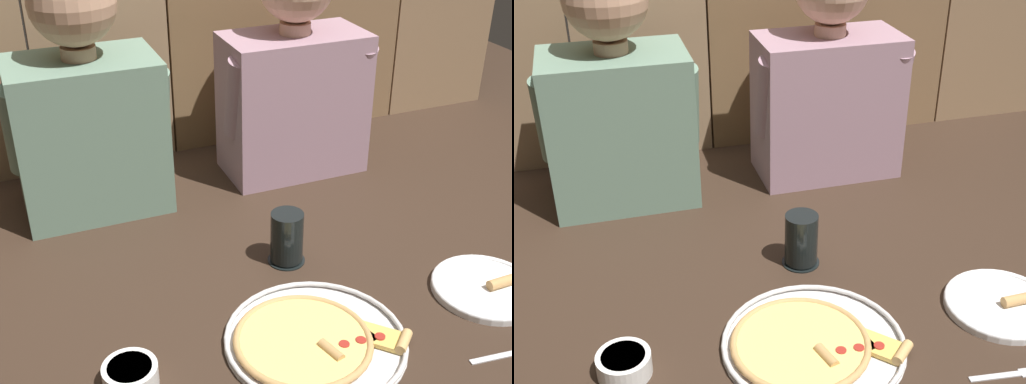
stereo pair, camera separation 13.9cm
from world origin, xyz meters
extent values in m
plane|color=#332319|center=(0.00, 0.00, 0.00)|extent=(3.20, 3.20, 0.00)
cylinder|color=silver|center=(0.01, -0.18, 0.00)|extent=(0.34, 0.34, 0.01)
torus|color=silver|center=(0.01, -0.18, 0.01)|extent=(0.34, 0.34, 0.01)
cylinder|color=#B23823|center=(-0.02, -0.18, 0.01)|extent=(0.25, 0.25, 0.00)
cylinder|color=#F4D170|center=(-0.02, -0.18, 0.01)|extent=(0.24, 0.24, 0.01)
torus|color=tan|center=(-0.02, -0.18, 0.01)|extent=(0.26, 0.26, 0.01)
cube|color=#EABC56|center=(0.06, -0.22, 0.01)|extent=(0.11, 0.08, 0.01)
cylinder|color=tan|center=(0.01, -0.23, 0.02)|extent=(0.03, 0.06, 0.02)
cylinder|color=#A3281E|center=(0.08, -0.22, 0.02)|extent=(0.02, 0.02, 0.00)
cylinder|color=#A3281E|center=(0.05, -0.22, 0.02)|extent=(0.02, 0.02, 0.00)
cube|color=#EABC56|center=(0.12, -0.23, 0.01)|extent=(0.10, 0.10, 0.01)
cylinder|color=tan|center=(0.15, -0.26, 0.02)|extent=(0.05, 0.05, 0.02)
cylinder|color=#A3281E|center=(0.12, -0.23, 0.02)|extent=(0.02, 0.02, 0.00)
cylinder|color=white|center=(0.41, -0.18, 0.01)|extent=(0.22, 0.22, 0.01)
torus|color=white|center=(0.41, -0.18, 0.01)|extent=(0.22, 0.22, 0.01)
cylinder|color=tan|center=(0.44, -0.19, 0.02)|extent=(0.08, 0.02, 0.02)
cylinder|color=black|center=(0.07, 0.08, 0.00)|extent=(0.08, 0.08, 0.01)
cylinder|color=black|center=(0.07, 0.08, 0.06)|extent=(0.07, 0.07, 0.12)
cylinder|color=white|center=(-0.34, -0.15, 0.02)|extent=(0.10, 0.10, 0.04)
cylinder|color=#B23823|center=(-0.34, -0.15, 0.03)|extent=(0.08, 0.08, 0.02)
cube|color=silver|center=(0.29, -0.34, 0.00)|extent=(0.10, 0.02, 0.01)
cube|color=slate|center=(-0.27, 0.49, 0.19)|extent=(0.35, 0.23, 0.38)
cylinder|color=tan|center=(-0.27, 0.49, 0.40)|extent=(0.08, 0.08, 0.03)
cylinder|color=slate|center=(-0.43, 0.45, 0.25)|extent=(0.08, 0.12, 0.22)
cylinder|color=slate|center=(-0.12, 0.45, 0.25)|extent=(0.08, 0.12, 0.22)
cube|color=gray|center=(0.27, 0.49, 0.19)|extent=(0.37, 0.20, 0.38)
cylinder|color=#DBAD8E|center=(0.27, 0.49, 0.40)|extent=(0.08, 0.08, 0.03)
cylinder|color=gray|center=(0.11, 0.45, 0.25)|extent=(0.08, 0.12, 0.22)
cylinder|color=gray|center=(0.44, 0.45, 0.25)|extent=(0.08, 0.13, 0.22)
camera|label=1|loc=(-0.46, -1.02, 0.86)|focal=46.91mm
camera|label=2|loc=(-0.33, -1.07, 0.86)|focal=46.91mm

